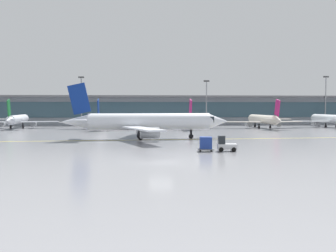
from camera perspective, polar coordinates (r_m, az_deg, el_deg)
ground_plane at (r=43.09m, az=-1.07°, el=-5.26°), size 400.00×400.00×0.00m
taxiway_centreline_stripe at (r=71.74m, az=-2.64°, el=-2.00°), size 109.77×7.83×0.01m
terminal_concourse at (r=133.61m, az=-3.18°, el=2.36°), size 171.30×11.00×9.60m
gate_airplane_1 at (r=117.21m, az=-20.83°, el=0.87°), size 22.34×24.09×7.98m
gate_airplane_2 at (r=108.00m, az=-9.55°, el=0.87°), size 22.40×24.03×7.98m
gate_airplane_3 at (r=108.60m, az=2.41°, el=0.91°), size 22.38×24.07×7.98m
gate_airplane_4 at (r=113.12m, az=13.55°, el=0.91°), size 22.36×24.09×7.98m
gate_airplane_5 at (r=123.70m, az=22.22°, el=0.94°), size 22.39×24.06×7.98m
taxiing_regional_jet at (r=73.50m, az=-3.00°, el=0.54°), size 31.38×29.11×10.39m
baggage_tug at (r=54.11m, az=8.26°, el=-2.68°), size 2.72×1.83×2.10m
cargo_dolly_lead at (r=53.84m, az=5.46°, el=-2.51°), size 2.24×1.79×1.94m
apron_light_mast_1 at (r=127.20m, az=-12.36°, el=3.84°), size 1.80×0.36×15.40m
apron_light_mast_2 at (r=125.85m, az=5.56°, el=3.65°), size 1.80×0.36×14.28m
apron_light_mast_3 at (r=140.64m, az=21.76°, el=3.73°), size 1.80×0.36×16.03m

